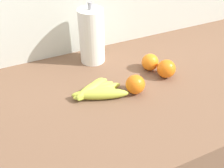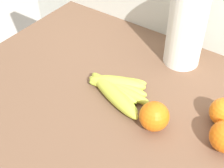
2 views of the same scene
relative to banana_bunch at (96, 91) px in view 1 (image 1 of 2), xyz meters
name	(u,v)px [view 1 (image 1 of 2)]	position (x,y,z in m)	size (l,w,h in m)	color
counter	(156,149)	(0.32, -0.02, -0.49)	(1.56, 0.75, 0.93)	brown
wall_back	(123,81)	(0.32, 0.38, -0.30)	(1.96, 0.06, 1.30)	silver
banana_bunch	(96,91)	(0.00, 0.00, 0.00)	(0.22, 0.17, 0.04)	#B6C33F
orange_far_right	(166,69)	(0.32, -0.01, 0.02)	(0.08, 0.08, 0.08)	orange
orange_right	(135,84)	(0.15, -0.05, 0.02)	(0.08, 0.08, 0.08)	orange
orange_center	(150,62)	(0.28, 0.07, 0.02)	(0.07, 0.07, 0.07)	orange
paper_towel_roll	(92,36)	(0.08, 0.24, 0.10)	(0.11, 0.11, 0.28)	white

